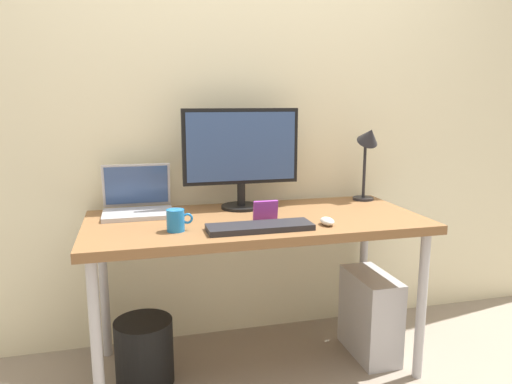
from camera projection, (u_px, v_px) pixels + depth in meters
The scene contains 12 objects.
ground_plane at pixel (256, 365), 2.33m from camera, with size 6.00×6.00×0.00m, color gray.
back_wall at pixel (236, 93), 2.46m from camera, with size 4.40×0.04×2.60m, color beige.
desk at pixel (256, 231), 2.20m from camera, with size 1.52×0.69×0.74m.
monitor at pixel (241, 152), 2.33m from camera, with size 0.57×0.20×0.49m.
laptop at pixel (138, 201), 2.26m from camera, with size 0.32×0.26×0.23m.
desk_lamp at pixel (368, 147), 2.50m from camera, with size 0.11×0.16×0.41m.
keyboard at pixel (260, 227), 1.98m from camera, with size 0.44×0.14×0.02m, color #232328.
mouse at pixel (327, 221), 2.06m from camera, with size 0.06×0.09×0.03m, color silver.
coffee_mug at pixel (176, 220), 1.96m from camera, with size 0.11×0.07×0.09m.
photo_frame at pixel (265, 211), 2.12m from camera, with size 0.11×0.02×0.09m, color purple.
computer_tower at pixel (370, 315), 2.39m from camera, with size 0.18×0.36×0.42m, color #B2B2B7.
wastebasket at pixel (144, 352), 2.16m from camera, with size 0.26×0.26×0.30m, color black.
Camera 1 is at (-0.53, -2.06, 1.27)m, focal length 33.57 mm.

